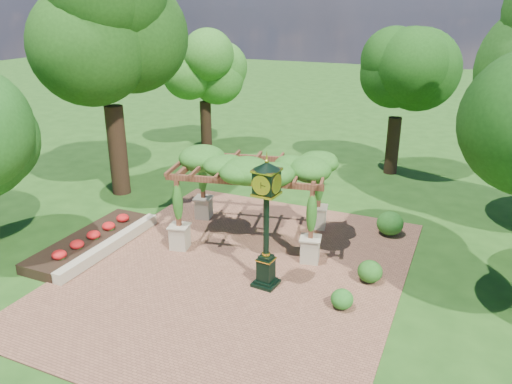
% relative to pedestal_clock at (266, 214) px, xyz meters
% --- Properties ---
extents(ground, '(120.00, 120.00, 0.00)m').
position_rel_pedestal_clock_xyz_m(ground, '(-1.17, -0.59, -2.38)').
color(ground, '#1E4714').
rests_on(ground, ground).
extents(brick_plaza, '(10.00, 12.00, 0.04)m').
position_rel_pedestal_clock_xyz_m(brick_plaza, '(-1.17, 0.41, -2.36)').
color(brick_plaza, brown).
rests_on(brick_plaza, ground).
extents(border_wall, '(0.35, 5.00, 0.40)m').
position_rel_pedestal_clock_xyz_m(border_wall, '(-5.77, -0.09, -2.18)').
color(border_wall, '#C6B793').
rests_on(border_wall, ground).
extents(flower_bed, '(1.50, 5.00, 0.36)m').
position_rel_pedestal_clock_xyz_m(flower_bed, '(-6.67, -0.09, -2.20)').
color(flower_bed, red).
rests_on(flower_bed, ground).
extents(pedestal_clock, '(0.85, 0.85, 3.97)m').
position_rel_pedestal_clock_xyz_m(pedestal_clock, '(0.00, 0.00, 0.00)').
color(pedestal_clock, black).
rests_on(pedestal_clock, brick_plaza).
extents(pergola, '(5.79, 4.27, 3.29)m').
position_rel_pedestal_clock_xyz_m(pergola, '(-1.74, 2.82, 0.33)').
color(pergola, tan).
rests_on(pergola, brick_plaza).
extents(sundial, '(0.64, 0.64, 0.87)m').
position_rel_pedestal_clock_xyz_m(sundial, '(-1.25, 9.22, -2.00)').
color(sundial, gray).
rests_on(sundial, ground).
extents(shrub_front, '(0.83, 0.83, 0.57)m').
position_rel_pedestal_clock_xyz_m(shrub_front, '(2.42, -0.27, -2.05)').
color(shrub_front, '#215F1B').
rests_on(shrub_front, brick_plaza).
extents(shrub_mid, '(0.96, 0.96, 0.68)m').
position_rel_pedestal_clock_xyz_m(shrub_mid, '(2.82, 1.47, -2.00)').
color(shrub_mid, '#215618').
rests_on(shrub_mid, brick_plaza).
extents(shrub_back, '(1.11, 1.11, 0.87)m').
position_rel_pedestal_clock_xyz_m(shrub_back, '(2.78, 5.09, -1.90)').
color(shrub_back, '#26641D').
rests_on(shrub_back, brick_plaza).
extents(tree_west_near, '(4.41, 4.41, 10.17)m').
position_rel_pedestal_clock_xyz_m(tree_west_near, '(-9.05, 4.69, 4.57)').
color(tree_west_near, '#352115').
rests_on(tree_west_near, ground).
extents(tree_west_far, '(3.40, 3.40, 7.05)m').
position_rel_pedestal_clock_xyz_m(tree_west_far, '(-9.23, 12.82, 2.44)').
color(tree_west_far, black).
rests_on(tree_west_far, ground).
extents(tree_north, '(3.95, 3.95, 7.31)m').
position_rel_pedestal_clock_xyz_m(tree_north, '(1.53, 12.48, 2.63)').
color(tree_north, '#2F1F12').
rests_on(tree_north, ground).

